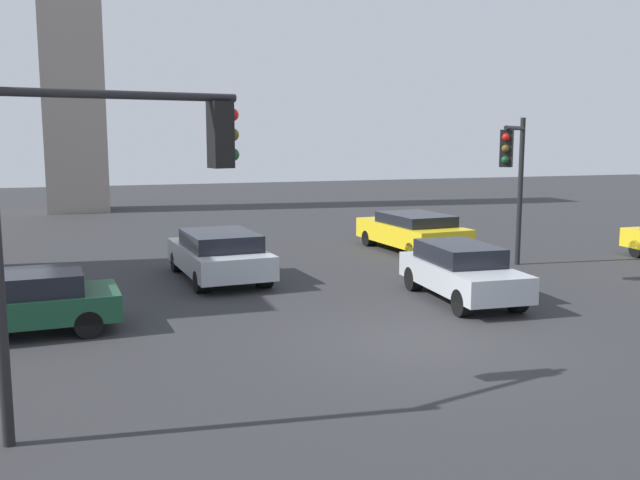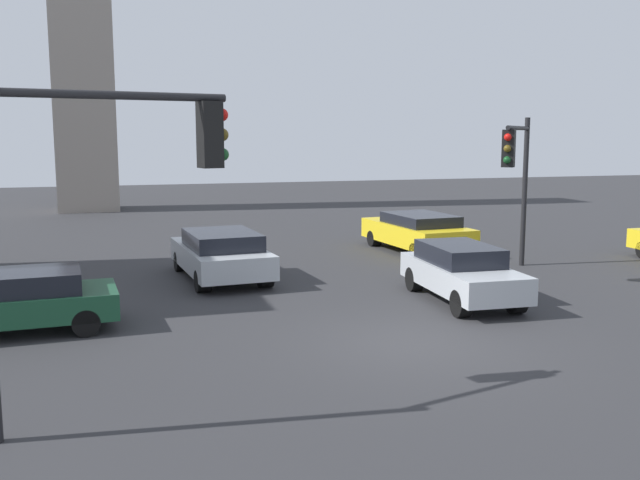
% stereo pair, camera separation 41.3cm
% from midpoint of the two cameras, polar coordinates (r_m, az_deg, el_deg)
% --- Properties ---
extents(ground_plane, '(93.30, 93.30, 0.00)m').
position_cam_midpoint_polar(ground_plane, '(14.65, 8.49, -8.13)').
color(ground_plane, '#2D2D30').
extents(traffic_light_1, '(3.48, 1.09, 5.00)m').
position_cam_midpoint_polar(traffic_light_1, '(10.48, -15.61, 4.77)').
color(traffic_light_1, black).
rests_on(traffic_light_1, ground_plane).
extents(traffic_light_2, '(2.53, 2.96, 4.65)m').
position_cam_midpoint_polar(traffic_light_2, '(21.58, 16.00, 5.86)').
color(traffic_light_2, black).
rests_on(traffic_light_2, ground_plane).
extents(car_0, '(4.38, 2.12, 1.31)m').
position_cam_midpoint_polar(car_0, '(16.29, -22.58, -4.49)').
color(car_0, '#19472D').
rests_on(car_0, ground_plane).
extents(car_2, '(2.46, 4.78, 1.40)m').
position_cam_midpoint_polar(car_2, '(20.67, -7.34, -1.10)').
color(car_2, '#ADB2B7').
rests_on(car_2, ground_plane).
extents(car_3, '(1.85, 4.25, 1.41)m').
position_cam_midpoint_polar(car_3, '(18.24, 11.88, -2.48)').
color(car_3, '#ADB2B7').
rests_on(car_3, ground_plane).
extents(car_4, '(2.54, 4.93, 1.36)m').
position_cam_midpoint_polar(car_4, '(25.57, 8.25, 0.71)').
color(car_4, yellow).
rests_on(car_4, ground_plane).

